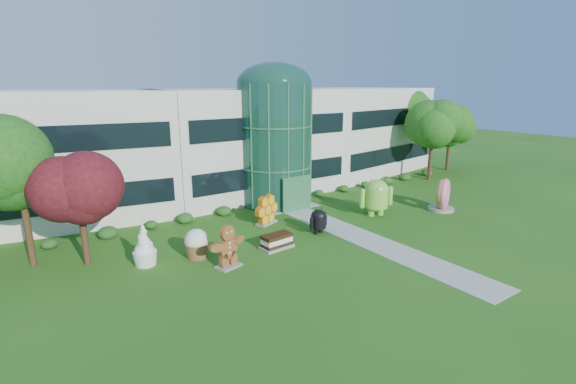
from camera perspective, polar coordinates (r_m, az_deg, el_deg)
ground at (r=26.81m, az=12.56°, el=-7.16°), size 140.00×140.00×0.00m
building at (r=39.64m, az=-6.60°, el=7.07°), size 46.00×15.00×9.30m
atrium at (r=34.49m, az=-1.82°, el=6.46°), size 6.00×6.00×9.80m
walkway at (r=28.09m, az=9.56°, el=-5.95°), size 2.40×20.00×0.04m
tree_red at (r=25.23m, az=-26.42°, el=-2.56°), size 4.00×4.00×6.00m
trees_backdrop at (r=35.42m, az=-2.70°, el=5.52°), size 52.00×8.00×8.40m
android_green at (r=32.26m, az=12.01°, el=-0.33°), size 3.33×2.67×3.29m
android_black at (r=28.03m, az=4.21°, el=-3.76°), size 1.88×1.43×1.94m
donut at (r=35.09m, az=20.33°, el=-0.31°), size 2.78×2.22×2.61m
gingerbread at (r=23.07m, az=-8.24°, el=-7.32°), size 2.83×1.66×2.45m
ice_cream_sandwich at (r=25.61m, az=-1.54°, el=-6.75°), size 2.13×1.19×0.91m
honeycomb at (r=29.89m, az=-2.95°, el=-2.59°), size 2.59×1.70×1.92m
froyo at (r=24.41m, az=-19.07°, el=-6.82°), size 1.53×1.53×2.40m
cupcake at (r=24.73m, az=-12.40°, el=-6.88°), size 1.85×1.85×1.74m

